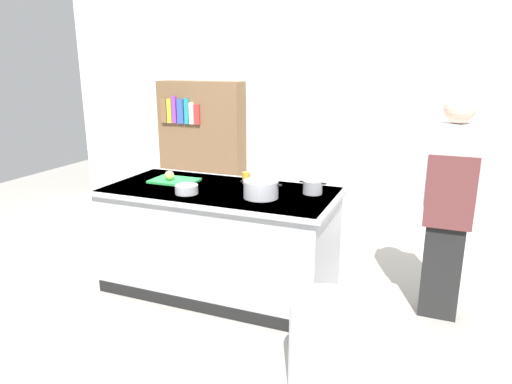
% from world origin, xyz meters
% --- Properties ---
extents(ground_plane, '(10.00, 10.00, 0.00)m').
position_xyz_m(ground_plane, '(0.00, 0.00, 0.00)').
color(ground_plane, '#9E9991').
extents(back_wall, '(6.40, 0.12, 3.00)m').
position_xyz_m(back_wall, '(0.00, 2.10, 1.50)').
color(back_wall, white).
rests_on(back_wall, ground_plane).
extents(counter_island, '(1.98, 0.98, 0.90)m').
position_xyz_m(counter_island, '(0.00, -0.00, 0.47)').
color(counter_island, '#B7BABF').
rests_on(counter_island, ground_plane).
extents(cutting_board, '(0.40, 0.28, 0.02)m').
position_xyz_m(cutting_board, '(-0.48, 0.08, 0.91)').
color(cutting_board, green).
rests_on(cutting_board, counter_island).
extents(onion, '(0.08, 0.08, 0.08)m').
position_xyz_m(onion, '(-0.51, 0.04, 0.96)').
color(onion, tan).
rests_on(onion, cutting_board).
extents(stock_pot, '(0.34, 0.27, 0.14)m').
position_xyz_m(stock_pot, '(0.41, -0.10, 0.97)').
color(stock_pot, '#B7BABF').
rests_on(stock_pot, counter_island).
extents(sauce_pan, '(0.22, 0.16, 0.11)m').
position_xyz_m(sauce_pan, '(0.76, 0.16, 0.95)').
color(sauce_pan, '#99999E').
rests_on(sauce_pan, counter_island).
extents(mixing_bowl, '(0.19, 0.19, 0.07)m').
position_xyz_m(mixing_bowl, '(-0.18, -0.22, 0.94)').
color(mixing_bowl, '#B7BABF').
rests_on(mixing_bowl, counter_island).
extents(juice_cup, '(0.07, 0.07, 0.10)m').
position_xyz_m(juice_cup, '(0.13, 0.27, 0.95)').
color(juice_cup, yellow).
rests_on(juice_cup, counter_island).
extents(trash_bin, '(0.45, 0.45, 0.59)m').
position_xyz_m(trash_bin, '(1.17, -0.96, 0.30)').
color(trash_bin, white).
rests_on(trash_bin, ground_plane).
extents(person_chef, '(0.38, 0.25, 1.72)m').
position_xyz_m(person_chef, '(1.78, 0.24, 0.91)').
color(person_chef, black).
rests_on(person_chef, ground_plane).
extents(bookshelf, '(1.10, 0.31, 1.70)m').
position_xyz_m(bookshelf, '(-1.14, 1.80, 0.85)').
color(bookshelf, brown).
rests_on(bookshelf, ground_plane).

